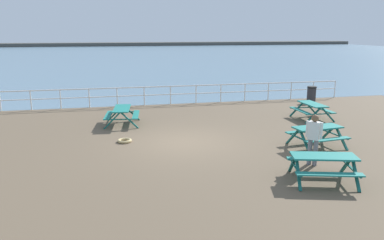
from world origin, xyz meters
The scene contains 11 objects.
ground_plane centered at (0.00, 0.00, -0.10)m, with size 30.00×24.00×0.20m, color brown.
sea_band centered at (0.00, 52.75, 0.00)m, with size 142.00×90.00×0.01m, color slate.
distant_shoreline centered at (0.00, 95.75, 0.00)m, with size 142.00×6.00×1.80m, color #4C4C47.
seaward_railing centered at (0.00, 7.75, 0.73)m, with size 23.07×0.07×1.08m.
picnic_table_near_right centered at (6.87, 2.46, 0.58)m, with size 1.54×1.80×0.80m.
picnic_table_mid_centre centered at (-2.19, 3.37, 0.58)m, with size 1.73×1.97×0.80m.
picnic_table_far_left centered at (4.71, -1.67, 0.58)m, with size 1.95×1.71×0.80m.
picnic_table_far_right centered at (3.13, -4.67, 0.58)m, with size 2.14×1.93×0.80m.
visitor centered at (3.54, -3.38, 0.95)m, with size 0.39×0.41×1.66m.
litter_bin centered at (9.16, 6.54, 0.48)m, with size 0.55×0.55×0.95m.
rope_coil centered at (-2.23, 0.50, 0.06)m, with size 0.55×0.55×0.11m, color tan.
Camera 1 is at (-2.71, -13.74, 4.22)m, focal length 35.21 mm.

